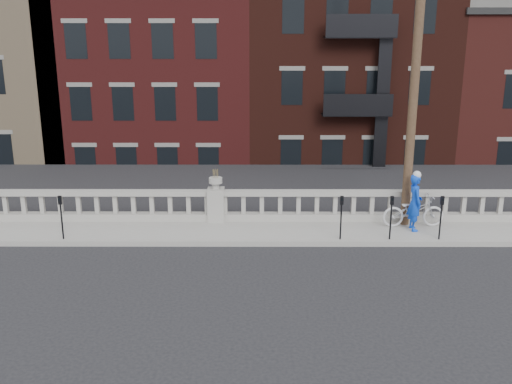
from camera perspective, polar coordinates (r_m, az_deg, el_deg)
ground at (r=15.51m, az=-5.00°, el=-7.99°), size 120.00×120.00×0.00m
sidewalk at (r=18.26m, az=-4.19°, el=-4.00°), size 32.00×2.20×0.15m
balustrade at (r=18.98m, az=-4.02°, el=-1.43°), size 28.00×0.34×1.03m
planter_pedestal at (r=18.93m, az=-4.03°, el=-0.88°), size 0.55×0.55×1.76m
lower_level at (r=37.37m, az=-1.12°, el=10.16°), size 80.00×44.00×20.80m
utility_pole at (r=18.42m, az=15.69°, el=12.08°), size 1.60×0.28×10.00m
parking_meter_b at (r=18.10m, az=-18.92°, el=-1.94°), size 0.10×0.09×1.36m
parking_meter_c at (r=17.29m, az=8.52°, el=-2.05°), size 0.10×0.09×1.36m
parking_meter_d at (r=17.57m, az=13.37°, el=-2.02°), size 0.10×0.09×1.36m
parking_meter_e at (r=17.98m, az=18.03°, el=-1.98°), size 0.10×0.09×1.36m
bicycle at (r=19.02m, az=15.46°, el=-1.84°), size 2.02×0.80×1.04m
cyclist at (r=18.59m, az=15.60°, el=-1.00°), size 0.47×0.69×1.82m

